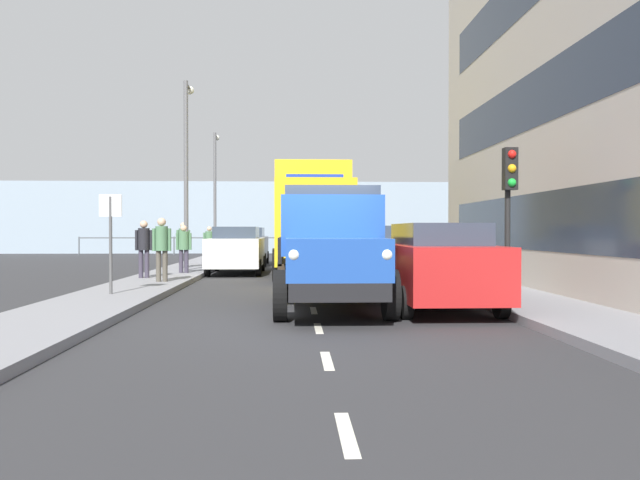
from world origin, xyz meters
name	(u,v)px	position (x,y,z in m)	size (l,w,h in m)	color
ground_plane	(305,278)	(0.00, -10.07, 0.00)	(80.00, 80.00, 0.00)	#2D2D30
sidewalk_left	(438,276)	(-4.46, -10.07, 0.07)	(2.09, 41.23, 0.15)	gray
sidewalk_right	(169,277)	(4.46, -10.07, 0.07)	(2.09, 41.23, 0.15)	gray
road_centreline_markings	(305,280)	(0.00, -9.52, 0.00)	(0.12, 37.05, 0.01)	silver
sea_horizon	(298,218)	(0.00, -33.68, 2.50)	(80.00, 0.80, 5.00)	#8C9EAD
seawall_railing	(299,241)	(0.00, -30.08, 0.92)	(28.08, 0.08, 1.20)	#4C5156
truck_vintage_blue	(331,251)	(-0.34, -1.46, 1.18)	(2.17, 5.64, 2.43)	black
lorry_cargo_yellow	(312,217)	(-0.27, -11.38, 2.08)	(2.58, 8.20, 3.87)	gold
car_red_kerbside_near	(436,265)	(-2.46, -1.71, 0.90)	(1.89, 4.58, 1.72)	#B21E1E
car_silver_kerbside_1	(389,254)	(-2.46, -8.00, 0.89)	(1.88, 3.86, 1.72)	#B7BABF
car_white_oppositeside_0	(237,249)	(2.46, -12.51, 0.90)	(1.94, 4.51, 1.72)	white
car_grey_oppositeside_1	(247,246)	(2.46, -18.13, 0.90)	(1.83, 4.67, 1.72)	slate
pedestrian_in_dark_coat	(162,244)	(4.08, -7.04, 1.21)	(0.53, 0.34, 1.79)	#4C473D
pedestrian_near_railing	(144,244)	(4.91, -8.50, 1.17)	(0.53, 0.34, 1.74)	#383342
pedestrian_couple_b	(184,245)	(4.10, -10.76, 1.10)	(0.53, 0.34, 1.62)	#383342
pedestrian_strolling	(183,241)	(4.64, -13.85, 1.18)	(0.53, 0.34, 1.75)	black
pedestrian_with_bag	(209,242)	(3.96, -16.38, 1.09)	(0.53, 0.34, 1.61)	#4C473D
traffic_light_near	(509,189)	(-4.23, -2.54, 2.47)	(0.28, 0.41, 3.20)	black
lamp_post_promenade	(187,159)	(4.26, -12.45, 4.21)	(0.32, 1.14, 6.86)	#59595B
lamp_post_far	(215,183)	(4.64, -24.13, 4.17)	(0.32, 1.14, 6.79)	#59595B
street_sign	(111,226)	(4.52, -3.64, 1.68)	(0.50, 0.07, 2.25)	#4C4C4C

